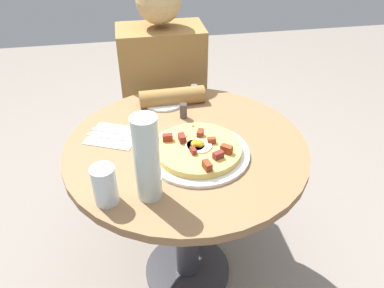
% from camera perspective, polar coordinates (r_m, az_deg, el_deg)
% --- Properties ---
extents(ground_plane, '(6.00, 6.00, 0.00)m').
position_cam_1_polar(ground_plane, '(1.79, -0.69, -18.75)').
color(ground_plane, gray).
extents(dining_table, '(0.83, 0.83, 0.71)m').
position_cam_1_polar(dining_table, '(1.39, -0.84, -5.56)').
color(dining_table, olive).
rests_on(dining_table, ground_plane).
extents(person_seated, '(0.38, 0.46, 1.14)m').
position_cam_1_polar(person_seated, '(1.86, -4.24, 4.78)').
color(person_seated, '#2D2D33').
rests_on(person_seated, ground_plane).
extents(pizza_plate, '(0.34, 0.34, 0.01)m').
position_cam_1_polar(pizza_plate, '(1.23, 0.95, -1.38)').
color(pizza_plate, white).
rests_on(pizza_plate, dining_table).
extents(breakfast_pizza, '(0.28, 0.28, 0.05)m').
position_cam_1_polar(breakfast_pizza, '(1.22, 0.98, -0.68)').
color(breakfast_pizza, '#DAB657').
rests_on(breakfast_pizza, pizza_plate).
extents(bread_plate, '(0.18, 0.18, 0.01)m').
position_cam_1_polar(bread_plate, '(1.53, -4.35, 6.63)').
color(bread_plate, white).
rests_on(bread_plate, dining_table).
extents(napkin, '(0.21, 0.20, 0.00)m').
position_cam_1_polar(napkin, '(1.34, -11.88, 1.21)').
color(napkin, white).
rests_on(napkin, dining_table).
extents(fork, '(0.17, 0.08, 0.00)m').
position_cam_1_polar(fork, '(1.36, -11.60, 1.78)').
color(fork, silver).
rests_on(fork, napkin).
extents(knife, '(0.17, 0.08, 0.00)m').
position_cam_1_polar(knife, '(1.33, -12.21, 0.94)').
color(knife, silver).
rests_on(knife, napkin).
extents(water_glass, '(0.07, 0.07, 0.12)m').
position_cam_1_polar(water_glass, '(1.05, -13.17, -6.14)').
color(water_glass, silver).
rests_on(water_glass, dining_table).
extents(water_bottle, '(0.07, 0.07, 0.26)m').
position_cam_1_polar(water_bottle, '(1.01, -6.89, -2.30)').
color(water_bottle, silver).
rests_on(water_bottle, dining_table).
extents(salt_shaker, '(0.03, 0.03, 0.05)m').
position_cam_1_polar(salt_shaker, '(1.56, 0.34, 8.09)').
color(salt_shaker, white).
rests_on(salt_shaker, dining_table).
extents(pepper_shaker, '(0.03, 0.03, 0.06)m').
position_cam_1_polar(pepper_shaker, '(1.41, -1.32, 5.07)').
color(pepper_shaker, '#3F3833').
rests_on(pepper_shaker, dining_table).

